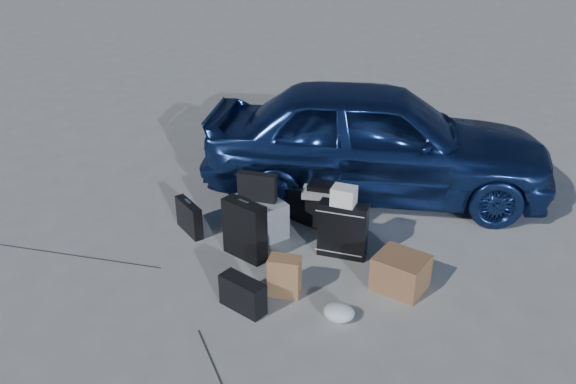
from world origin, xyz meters
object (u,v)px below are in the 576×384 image
at_px(suitcase_right, 343,230).
at_px(cardboard_box, 401,272).
at_px(car, 376,139).
at_px(duffel_bag, 321,209).
at_px(briefcase, 189,217).
at_px(pelican_case, 257,217).
at_px(suitcase_left, 245,230).

height_order(suitcase_right, cardboard_box, suitcase_right).
distance_m(car, cardboard_box, 2.08).
bearing_deg(duffel_bag, briefcase, -134.48).
xyz_separation_m(pelican_case, suitcase_left, (0.14, -0.42, 0.10)).
distance_m(suitcase_left, cardboard_box, 1.55).
height_order(car, suitcase_left, car).
bearing_deg(suitcase_left, cardboard_box, 19.12).
distance_m(pelican_case, suitcase_right, 0.96).
bearing_deg(cardboard_box, suitcase_left, -168.65).
xyz_separation_m(briefcase, duffel_bag, (1.11, 0.91, -0.00)).
height_order(car, duffel_bag, car).
bearing_deg(duffel_bag, suitcase_left, -102.04).
height_order(duffel_bag, cardboard_box, duffel_bag).
bearing_deg(suitcase_right, cardboard_box, -31.18).
distance_m(suitcase_right, duffel_bag, 0.68).
bearing_deg(car, cardboard_box, -172.69).
relative_size(briefcase, cardboard_box, 1.03).
bearing_deg(suitcase_left, briefcase, -177.34).
relative_size(suitcase_left, cardboard_box, 1.36).
height_order(briefcase, cardboard_box, briefcase).
bearing_deg(suitcase_right, suitcase_left, -160.70).
height_order(car, suitcase_right, car).
distance_m(pelican_case, duffel_bag, 0.73).
bearing_deg(pelican_case, suitcase_left, -48.19).
bearing_deg(car, suitcase_right, 168.83).
xyz_separation_m(car, cardboard_box, (1.04, -1.72, -0.52)).
bearing_deg(car, duffel_bag, 147.69).
distance_m(car, briefcase, 2.38).
bearing_deg(suitcase_left, pelican_case, 116.27).
distance_m(briefcase, cardboard_box, 2.31).
xyz_separation_m(car, duffel_bag, (-0.16, -1.04, -0.52)).
height_order(pelican_case, cardboard_box, pelican_case).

